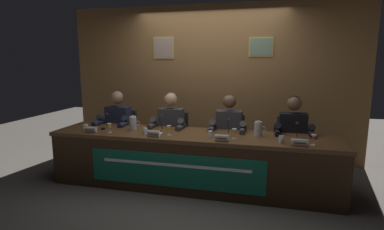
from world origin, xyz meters
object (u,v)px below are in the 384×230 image
(panelist_center_right, at_px, (228,131))
(water_pitcher_left_side, at_px, (133,123))
(microphone_center_right, at_px, (228,130))
(juice_glass_far_left, at_px, (109,126))
(water_cup_center_right, at_px, (210,135))
(juice_glass_center_right, at_px, (234,132))
(chair_center_right, at_px, (230,146))
(nameplate_far_left, at_px, (90,130))
(water_pitcher_right_side, at_px, (258,129))
(panelist_center_left, at_px, (170,128))
(microphone_center_left, at_px, (160,127))
(panelist_far_left, at_px, (116,125))
(nameplate_center_right, at_px, (222,138))
(juice_glass_center_left, at_px, (169,129))
(nameplate_center_left, at_px, (153,134))
(conference_table, at_px, (190,152))
(chair_center_left, at_px, (174,142))
(document_stack_center_left, at_px, (154,133))
(water_cup_center_left, at_px, (145,131))
(chair_far_right, at_px, (291,150))
(juice_glass_far_right, at_px, (314,138))
(microphone_far_right, at_px, (297,135))
(nameplate_far_right, at_px, (300,143))
(panelist_far_right, at_px, (293,134))
(chair_far_left, at_px, (123,139))
(microphone_far_left, at_px, (104,124))
(water_cup_far_right, at_px, (281,140))
(water_cup_far_left, at_px, (86,128))

(panelist_center_right, relative_size, water_pitcher_left_side, 5.78)
(water_pitcher_left_side, bearing_deg, microphone_center_right, -1.60)
(juice_glass_far_left, relative_size, water_cup_center_right, 1.46)
(juice_glass_far_left, distance_m, juice_glass_center_right, 1.67)
(chair_center_right, bearing_deg, juice_glass_far_left, -153.11)
(nameplate_far_left, xyz_separation_m, water_pitcher_right_side, (2.19, 0.34, 0.05))
(panelist_center_left, xyz_separation_m, microphone_center_left, (-0.00, -0.39, 0.10))
(panelist_far_left, xyz_separation_m, chair_center_right, (1.74, 0.20, -0.28))
(nameplate_center_right, bearing_deg, nameplate_far_left, 179.04)
(juice_glass_center_left, relative_size, chair_center_right, 0.14)
(nameplate_center_right, bearing_deg, nameplate_center_left, 179.46)
(conference_table, relative_size, juice_glass_far_left, 30.49)
(chair_center_left, relative_size, nameplate_center_left, 5.36)
(conference_table, height_order, water_cup_center_right, water_cup_center_right)
(chair_center_right, xyz_separation_m, microphone_center_right, (0.04, -0.60, 0.37))
(chair_center_right, xyz_separation_m, document_stack_center_left, (-0.93, -0.70, 0.30))
(water_cup_center_left, distance_m, chair_far_right, 2.07)
(juice_glass_far_right, bearing_deg, microphone_far_right, 138.85)
(panelist_far_left, bearing_deg, nameplate_center_left, -37.46)
(conference_table, xyz_separation_m, microphone_center_right, (0.48, 0.09, 0.30))
(panelist_center_left, bearing_deg, document_stack_center_left, -96.53)
(nameplate_far_left, distance_m, microphone_center_right, 1.83)
(nameplate_far_left, height_order, nameplate_far_right, same)
(nameplate_center_left, relative_size, microphone_center_left, 0.76)
(juice_glass_far_left, bearing_deg, nameplate_far_left, -163.56)
(nameplate_far_left, bearing_deg, microphone_far_right, 4.47)
(panelist_far_right, bearing_deg, water_cup_center_left, -163.59)
(panelist_center_left, distance_m, microphone_far_right, 1.80)
(juice_glass_center_right, height_order, microphone_center_right, microphone_center_right)
(chair_far_left, relative_size, nameplate_center_right, 5.26)
(panelist_far_left, height_order, microphone_far_right, panelist_far_left)
(microphone_far_left, distance_m, panelist_far_right, 2.61)
(chair_center_left, xyz_separation_m, chair_far_right, (1.74, 0.00, 0.00))
(conference_table, distance_m, document_stack_center_left, 0.54)
(microphone_far_left, xyz_separation_m, juice_glass_far_right, (2.75, -0.19, 0.01))
(water_cup_far_right, bearing_deg, water_cup_center_left, 179.24)
(microphone_center_right, bearing_deg, water_pitcher_left_side, 178.40)
(microphone_center_left, distance_m, nameplate_center_right, 0.93)
(nameplate_center_right, distance_m, water_pitcher_right_side, 0.55)
(panelist_center_left, bearing_deg, nameplate_center_right, -37.73)
(conference_table, relative_size, chair_far_right, 4.26)
(panelist_center_left, height_order, panelist_center_right, same)
(microphone_center_right, relative_size, chair_far_right, 0.24)
(juice_glass_far_left, xyz_separation_m, water_cup_far_left, (-0.38, 0.04, -0.05))
(nameplate_center_left, xyz_separation_m, panelist_far_right, (1.74, 0.67, -0.06))
(chair_center_left, height_order, microphone_far_right, microphone_far_right)
(nameplate_far_left, xyz_separation_m, microphone_far_right, (2.65, 0.21, 0.03))
(chair_center_right, bearing_deg, nameplate_far_right, -44.56)
(panelist_far_left, height_order, chair_center_left, panelist_far_left)
(water_cup_center_right, distance_m, water_cup_far_right, 0.85)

